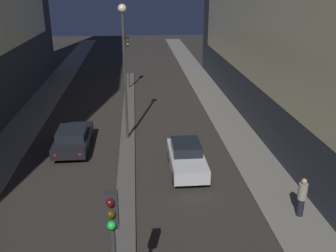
{
  "coord_description": "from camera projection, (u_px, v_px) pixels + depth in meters",
  "views": [
    {
      "loc": [
        0.66,
        -4.72,
        9.28
      ],
      "look_at": [
        2.33,
        14.45,
        1.84
      ],
      "focal_mm": 40.0,
      "sensor_mm": 36.0,
      "label": 1
    }
  ],
  "objects": [
    {
      "name": "car_right_lane",
      "position": [
        187.0,
        157.0,
        19.4
      ],
      "size": [
        1.71,
        4.18,
        1.5
      ],
      "color": "silver",
      "rests_on": "ground"
    },
    {
      "name": "pedestrian_on_right_sidewalk",
      "position": [
        302.0,
        196.0,
        15.35
      ],
      "size": [
        0.37,
        0.37,
        1.73
      ],
      "color": "black",
      "rests_on": "sidewalk_right"
    },
    {
      "name": "traffic_light_near",
      "position": [
        113.0,
        240.0,
        8.79
      ],
      "size": [
        0.32,
        0.42,
        4.75
      ],
      "color": "#383838",
      "rests_on": "median_strip"
    },
    {
      "name": "car_left_lane",
      "position": [
        73.0,
        138.0,
        21.9
      ],
      "size": [
        1.86,
        4.43,
        1.41
      ],
      "color": "black",
      "rests_on": "ground"
    },
    {
      "name": "median_strip",
      "position": [
        128.0,
        133.0,
        24.35
      ],
      "size": [
        0.89,
        33.92,
        0.13
      ],
      "color": "#56544F",
      "rests_on": "ground"
    },
    {
      "name": "street_lamp",
      "position": [
        124.0,
        54.0,
        21.61
      ],
      "size": [
        0.48,
        0.48,
        8.01
      ],
      "color": "#383838",
      "rests_on": "median_strip"
    },
    {
      "name": "traffic_light_mid",
      "position": [
        128.0,
        50.0,
        33.34
      ],
      "size": [
        0.32,
        0.42,
        4.75
      ],
      "color": "#383838",
      "rests_on": "median_strip"
    }
  ]
}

